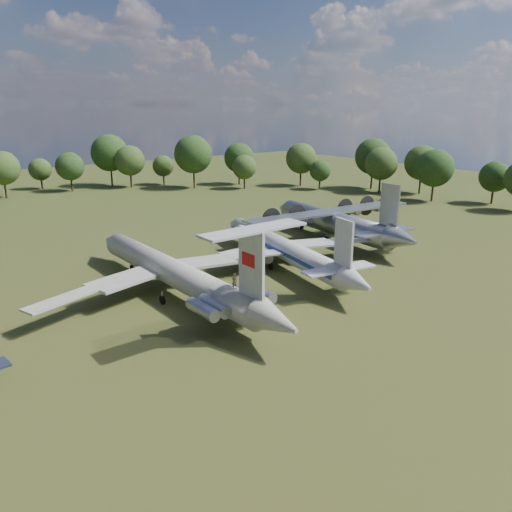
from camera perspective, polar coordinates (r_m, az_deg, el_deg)
ground at (r=62.54m, az=-11.31°, el=-5.28°), size 300.00×300.00×0.00m
il62_airliner at (r=63.89m, az=-9.35°, el=-2.45°), size 37.26×48.01×4.65m
tu104_jet at (r=74.67m, az=3.06°, el=0.46°), size 39.51×48.06×4.28m
an12_transport at (r=90.32m, az=8.89°, el=3.44°), size 38.02×41.68×5.08m
person_on_il62 at (r=52.41m, az=-2.49°, el=-2.87°), size 0.70×0.51×1.79m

